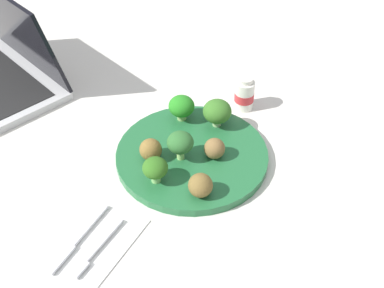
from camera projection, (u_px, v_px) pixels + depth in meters
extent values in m
plane|color=silver|center=(192.00, 158.00, 0.89)|extent=(4.00, 4.00, 0.00)
cylinder|color=#236638|center=(192.00, 155.00, 0.88)|extent=(0.28, 0.28, 0.02)
cylinder|color=#9ED073|center=(181.00, 154.00, 0.86)|extent=(0.01, 0.01, 0.02)
ellipsoid|color=#2D642C|center=(180.00, 142.00, 0.84)|extent=(0.05, 0.05, 0.04)
cylinder|color=#9CBA7E|center=(218.00, 123.00, 0.93)|extent=(0.02, 0.02, 0.01)
ellipsoid|color=#376D25|center=(218.00, 112.00, 0.91)|extent=(0.06, 0.06, 0.04)
cylinder|color=#93BD6C|center=(182.00, 116.00, 0.95)|extent=(0.02, 0.02, 0.01)
ellipsoid|color=#268120|center=(182.00, 106.00, 0.93)|extent=(0.05, 0.05, 0.04)
cylinder|color=#8CCB71|center=(156.00, 178.00, 0.82)|extent=(0.02, 0.02, 0.01)
ellipsoid|color=#2F641C|center=(155.00, 168.00, 0.80)|extent=(0.04, 0.04, 0.04)
sphere|color=brown|center=(151.00, 150.00, 0.85)|extent=(0.04, 0.04, 0.04)
sphere|color=brown|center=(215.00, 148.00, 0.86)|extent=(0.04, 0.04, 0.04)
sphere|color=brown|center=(200.00, 185.00, 0.79)|extent=(0.04, 0.04, 0.04)
cube|color=white|center=(88.00, 243.00, 0.74)|extent=(0.18, 0.13, 0.01)
cube|color=silver|center=(103.00, 239.00, 0.74)|extent=(0.09, 0.01, 0.01)
cube|color=silver|center=(78.00, 268.00, 0.70)|extent=(0.03, 0.02, 0.01)
cube|color=silver|center=(89.00, 224.00, 0.76)|extent=(0.09, 0.02, 0.01)
cube|color=silver|center=(60.00, 258.00, 0.72)|extent=(0.06, 0.02, 0.01)
cylinder|color=white|center=(244.00, 95.00, 0.99)|extent=(0.04, 0.04, 0.06)
cylinder|color=red|center=(244.00, 96.00, 0.99)|extent=(0.04, 0.04, 0.02)
cylinder|color=silver|center=(246.00, 80.00, 0.96)|extent=(0.03, 0.03, 0.01)
cube|color=black|center=(15.00, 29.00, 1.03)|extent=(0.13, 0.32, 0.20)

